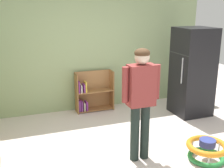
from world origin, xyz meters
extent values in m
plane|color=silver|center=(0.00, 0.00, 0.00)|extent=(12.00, 12.00, 0.00)
cube|color=#9AB27D|center=(0.00, 2.33, 1.35)|extent=(5.20, 0.06, 2.70)
cube|color=black|center=(1.88, 1.28, 0.89)|extent=(0.70, 0.68, 1.78)
cylinder|color=silver|center=(1.51, 1.11, 0.98)|extent=(0.02, 0.02, 0.50)
cube|color=#333333|center=(1.52, 1.28, 1.28)|extent=(0.01, 0.67, 0.01)
cube|color=#9D6B3D|center=(-0.35, 2.11, 0.42)|extent=(0.02, 0.28, 0.85)
cube|color=#9D6B3D|center=(0.43, 2.11, 0.42)|extent=(0.02, 0.28, 0.85)
cube|color=#A27245|center=(0.04, 2.24, 0.42)|extent=(0.80, 0.02, 0.85)
cube|color=#9D6B3D|center=(0.04, 2.11, 0.03)|extent=(0.76, 0.24, 0.02)
cube|color=#9D6B3D|center=(0.04, 2.11, 0.43)|extent=(0.76, 0.24, 0.02)
cube|color=#813590|center=(-0.31, 2.08, 0.16)|extent=(0.03, 0.17, 0.24)
cube|color=#853291|center=(-0.31, 2.08, 0.57)|extent=(0.02, 0.17, 0.25)
cube|color=#803790|center=(-0.26, 2.08, 0.15)|extent=(0.03, 0.17, 0.22)
cube|color=beige|center=(-0.26, 2.08, 0.53)|extent=(0.03, 0.17, 0.17)
cube|color=beige|center=(-0.20, 2.08, 0.13)|extent=(0.03, 0.17, 0.17)
cube|color=#85348B|center=(-0.20, 2.08, 0.53)|extent=(0.03, 0.17, 0.18)
cube|color=purple|center=(-0.15, 2.08, 0.14)|extent=(0.03, 0.17, 0.19)
cube|color=gold|center=(-0.16, 2.08, 0.56)|extent=(0.03, 0.17, 0.23)
cylinder|color=#1E2A26|center=(0.02, -0.02, 0.42)|extent=(0.13, 0.13, 0.84)
cylinder|color=#1E2A26|center=(0.18, -0.02, 0.42)|extent=(0.13, 0.13, 0.84)
cube|color=maroon|center=(0.10, -0.02, 1.13)|extent=(0.38, 0.22, 0.58)
cylinder|color=maroon|center=(-0.14, -0.02, 1.16)|extent=(0.09, 0.09, 0.50)
cylinder|color=maroon|center=(0.34, -0.02, 1.16)|extent=(0.09, 0.09, 0.50)
sphere|color=beige|center=(0.10, -0.02, 1.53)|extent=(0.20, 0.20, 0.20)
ellipsoid|color=#49311E|center=(0.10, -0.02, 1.58)|extent=(0.21, 0.21, 0.13)
torus|color=#2C8E44|center=(1.01, -0.39, 0.04)|extent=(0.54, 0.54, 0.07)
torus|color=orange|center=(1.01, -0.39, 0.22)|extent=(0.60, 0.60, 0.08)
cylinder|color=#343F8A|center=(1.01, -0.39, 0.27)|extent=(0.23, 0.23, 0.10)
cylinder|color=silver|center=(1.23, -0.39, 0.13)|extent=(0.02, 0.02, 0.18)
cylinder|color=silver|center=(0.90, -0.19, 0.13)|extent=(0.02, 0.02, 0.18)
cylinder|color=silver|center=(0.90, -0.58, 0.13)|extent=(0.02, 0.02, 0.18)
camera|label=1|loc=(-1.56, -3.40, 2.21)|focal=45.27mm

